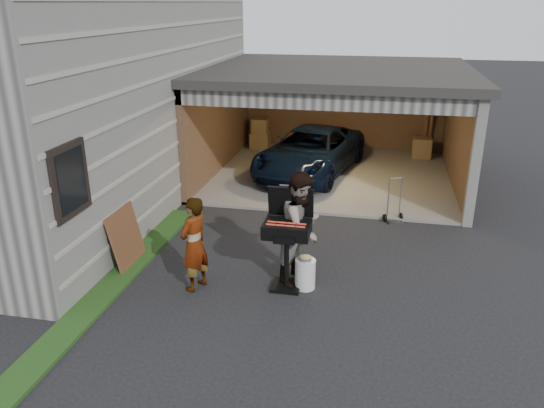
{
  "coord_description": "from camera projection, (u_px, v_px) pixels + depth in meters",
  "views": [
    {
      "loc": [
        1.96,
        -7.45,
        4.45
      ],
      "look_at": [
        0.19,
        1.02,
        1.15
      ],
      "focal_mm": 35.0,
      "sensor_mm": 36.0,
      "label": 1
    }
  ],
  "objects": [
    {
      "name": "groundcover_strip",
      "position": [
        93.0,
        305.0,
        8.28
      ],
      "size": [
        0.5,
        8.0,
        0.06
      ],
      "primitive_type": "cube",
      "color": "#193814",
      "rests_on": "ground"
    },
    {
      "name": "garage",
      "position": [
        337.0,
        105.0,
        14.17
      ],
      "size": [
        6.8,
        6.3,
        2.9
      ],
      "color": "#605E59",
      "rests_on": "ground"
    },
    {
      "name": "minivan",
      "position": [
        310.0,
        154.0,
        14.33
      ],
      "size": [
        2.91,
        4.73,
        1.22
      ],
      "primitive_type": "imported",
      "rotation": [
        0.0,
        0.0,
        -0.21
      ],
      "color": "black",
      "rests_on": "ground"
    },
    {
      "name": "hand_truck",
      "position": [
        394.0,
        213.0,
        11.42
      ],
      "size": [
        0.46,
        0.42,
        1.0
      ],
      "rotation": [
        0.0,
        0.0,
        0.43
      ],
      "color": "slate",
      "rests_on": "ground"
    },
    {
      "name": "house",
      "position": [
        43.0,
        79.0,
        12.6
      ],
      "size": [
        7.0,
        11.0,
        5.5
      ],
      "primitive_type": "cube",
      "color": "#474744",
      "rests_on": "ground"
    },
    {
      "name": "ground",
      "position": [
        248.0,
        289.0,
        8.77
      ],
      "size": [
        80.0,
        80.0,
        0.0
      ],
      "primitive_type": "plane",
      "color": "black",
      "rests_on": "ground"
    },
    {
      "name": "man",
      "position": [
        302.0,
        228.0,
        8.78
      ],
      "size": [
        1.02,
        1.13,
        1.91
      ],
      "primitive_type": "imported",
      "rotation": [
        0.0,
        0.0,
        1.18
      ],
      "color": "#45281B",
      "rests_on": "ground"
    },
    {
      "name": "bbq_grill",
      "position": [
        287.0,
        232.0,
        8.53
      ],
      "size": [
        0.75,
        0.66,
        1.67
      ],
      "color": "black",
      "rests_on": "ground"
    },
    {
      "name": "propane_tank",
      "position": [
        305.0,
        274.0,
        8.74
      ],
      "size": [
        0.44,
        0.44,
        0.51
      ],
      "primitive_type": "cylinder",
      "rotation": [
        0.0,
        0.0,
        -0.38
      ],
      "color": "white",
      "rests_on": "ground"
    },
    {
      "name": "plywood_panel",
      "position": [
        126.0,
        238.0,
        9.43
      ],
      "size": [
        0.27,
        0.95,
        1.05
      ],
      "primitive_type": "cube",
      "rotation": [
        0.0,
        -0.21,
        0.0
      ],
      "color": "#50301B",
      "rests_on": "ground"
    },
    {
      "name": "woman",
      "position": [
        194.0,
        244.0,
        8.54
      ],
      "size": [
        0.56,
        0.68,
        1.6
      ],
      "primitive_type": "imported",
      "rotation": [
        0.0,
        0.0,
        -1.93
      ],
      "color": "#CAE2FF",
      "rests_on": "ground"
    }
  ]
}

